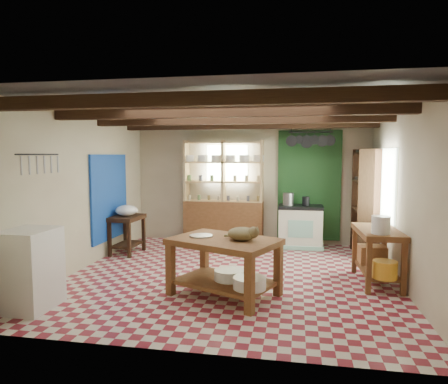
% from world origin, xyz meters
% --- Properties ---
extents(floor, '(5.00, 5.00, 0.02)m').
position_xyz_m(floor, '(0.00, 0.00, -0.01)').
color(floor, maroon).
rests_on(floor, ground).
extents(ceiling, '(5.00, 5.00, 0.02)m').
position_xyz_m(ceiling, '(0.00, 0.00, 2.60)').
color(ceiling, '#454449').
rests_on(ceiling, wall_back).
extents(wall_back, '(5.00, 0.04, 2.60)m').
position_xyz_m(wall_back, '(0.00, 2.50, 1.30)').
color(wall_back, beige).
rests_on(wall_back, floor).
extents(wall_front, '(5.00, 0.04, 2.60)m').
position_xyz_m(wall_front, '(0.00, -2.50, 1.30)').
color(wall_front, beige).
rests_on(wall_front, floor).
extents(wall_left, '(0.04, 5.00, 2.60)m').
position_xyz_m(wall_left, '(-2.50, 0.00, 1.30)').
color(wall_left, beige).
rests_on(wall_left, floor).
extents(wall_right, '(0.04, 5.00, 2.60)m').
position_xyz_m(wall_right, '(2.50, 0.00, 1.30)').
color(wall_right, beige).
rests_on(wall_right, floor).
extents(ceiling_beams, '(5.00, 3.80, 0.15)m').
position_xyz_m(ceiling_beams, '(0.00, 0.00, 2.48)').
color(ceiling_beams, '#331F12').
rests_on(ceiling_beams, ceiling).
extents(blue_wall_patch, '(0.04, 1.40, 1.60)m').
position_xyz_m(blue_wall_patch, '(-2.47, 0.90, 1.10)').
color(blue_wall_patch, '#1746AD').
rests_on(blue_wall_patch, wall_left).
extents(green_wall_patch, '(1.30, 0.04, 2.30)m').
position_xyz_m(green_wall_patch, '(1.25, 2.47, 1.25)').
color(green_wall_patch, '#1B451D').
rests_on(green_wall_patch, wall_back).
extents(window_back, '(0.90, 0.02, 0.80)m').
position_xyz_m(window_back, '(-0.50, 2.48, 1.70)').
color(window_back, '#B3C7B0').
rests_on(window_back, wall_back).
extents(window_right, '(0.02, 1.30, 1.20)m').
position_xyz_m(window_right, '(2.48, 1.00, 1.40)').
color(window_right, '#B3C7B0').
rests_on(window_right, wall_right).
extents(utensil_rail, '(0.06, 0.90, 0.28)m').
position_xyz_m(utensil_rail, '(-2.44, -1.20, 1.78)').
color(utensil_rail, black).
rests_on(utensil_rail, wall_left).
extents(pot_rack, '(0.86, 0.12, 0.36)m').
position_xyz_m(pot_rack, '(1.25, 2.05, 2.18)').
color(pot_rack, black).
rests_on(pot_rack, ceiling).
extents(shelving_unit, '(1.70, 0.34, 2.20)m').
position_xyz_m(shelving_unit, '(-0.55, 2.31, 1.10)').
color(shelving_unit, tan).
rests_on(shelving_unit, floor).
extents(tall_rack, '(0.40, 0.86, 2.00)m').
position_xyz_m(tall_rack, '(2.28, 1.80, 1.00)').
color(tall_rack, '#331F12').
rests_on(tall_rack, floor).
extents(work_table, '(1.62, 1.38, 0.78)m').
position_xyz_m(work_table, '(0.05, -0.89, 0.39)').
color(work_table, brown).
rests_on(work_table, floor).
extents(stove, '(0.88, 0.60, 0.86)m').
position_xyz_m(stove, '(1.08, 2.15, 0.43)').
color(stove, beige).
rests_on(stove, floor).
extents(prep_table, '(0.54, 0.75, 0.73)m').
position_xyz_m(prep_table, '(-2.20, 1.04, 0.37)').
color(prep_table, '#331F12').
rests_on(prep_table, floor).
extents(white_cabinet, '(0.55, 0.66, 0.99)m').
position_xyz_m(white_cabinet, '(-2.22, -1.77, 0.49)').
color(white_cabinet, white).
rests_on(white_cabinet, floor).
extents(right_counter, '(0.62, 1.15, 0.81)m').
position_xyz_m(right_counter, '(2.18, 0.03, 0.40)').
color(right_counter, brown).
rests_on(right_counter, floor).
extents(cat, '(0.44, 0.37, 0.17)m').
position_xyz_m(cat, '(0.30, -0.94, 0.86)').
color(cat, '#8C7D51').
rests_on(cat, work_table).
extents(steel_tray, '(0.42, 0.42, 0.02)m').
position_xyz_m(steel_tray, '(-0.29, -0.80, 0.79)').
color(steel_tray, '#94949B').
rests_on(steel_tray, work_table).
extents(basin_large, '(0.53, 0.53, 0.14)m').
position_xyz_m(basin_large, '(0.12, -0.86, 0.28)').
color(basin_large, white).
rests_on(basin_large, work_table).
extents(basin_small, '(0.55, 0.55, 0.15)m').
position_xyz_m(basin_small, '(0.43, -1.16, 0.28)').
color(basin_small, white).
rests_on(basin_small, work_table).
extents(kettle_left, '(0.22, 0.22, 0.25)m').
position_xyz_m(kettle_left, '(0.83, 2.15, 0.99)').
color(kettle_left, '#94949B').
rests_on(kettle_left, stove).
extents(kettle_right, '(0.15, 0.15, 0.18)m').
position_xyz_m(kettle_right, '(1.18, 2.15, 0.96)').
color(kettle_right, black).
rests_on(kettle_right, stove).
extents(enamel_bowl, '(0.44, 0.44, 0.21)m').
position_xyz_m(enamel_bowl, '(-2.20, 1.04, 0.84)').
color(enamel_bowl, white).
rests_on(enamel_bowl, prep_table).
extents(white_bucket, '(0.26, 0.26, 0.25)m').
position_xyz_m(white_bucket, '(2.15, -0.33, 0.93)').
color(white_bucket, white).
rests_on(white_bucket, right_counter).
extents(wicker_basket, '(0.41, 0.33, 0.28)m').
position_xyz_m(wicker_basket, '(2.17, 0.32, 0.35)').
color(wicker_basket, '#A26E41').
rests_on(wicker_basket, right_counter).
extents(yellow_tub, '(0.34, 0.34, 0.24)m').
position_xyz_m(yellow_tub, '(2.20, -0.42, 0.33)').
color(yellow_tub, gold).
rests_on(yellow_tub, right_counter).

